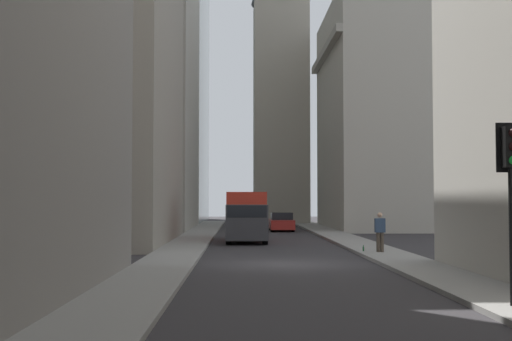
{
  "coord_description": "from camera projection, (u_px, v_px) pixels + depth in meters",
  "views": [
    {
      "loc": [
        -25.09,
        1.75,
        2.45
      ],
      "look_at": [
        12.5,
        0.86,
        4.06
      ],
      "focal_mm": 46.65,
      "sensor_mm": 36.0,
      "label": 1
    }
  ],
  "objects": [
    {
      "name": "ground_plane",
      "position": [
        287.0,
        264.0,
        24.99
      ],
      "size": [
        135.0,
        135.0,
        0.0
      ],
      "primitive_type": "plane",
      "color": "#302D30"
    },
    {
      "name": "sidewalk_right",
      "position": [
        167.0,
        262.0,
        24.89
      ],
      "size": [
        90.0,
        2.2,
        0.14
      ],
      "primitive_type": "cube",
      "color": "gray",
      "rests_on": "ground_plane"
    },
    {
      "name": "sidewalk_left",
      "position": [
        406.0,
        262.0,
        25.1
      ],
      "size": [
        90.0,
        2.2,
        0.14
      ],
      "primitive_type": "cube",
      "color": "gray",
      "rests_on": "ground_plane"
    },
    {
      "name": "building_left_far",
      "position": [
        388.0,
        118.0,
        55.61
      ],
      "size": [
        16.31,
        10.5,
        18.37
      ],
      "color": "#B7B2A5",
      "rests_on": "ground_plane"
    },
    {
      "name": "building_right_far",
      "position": [
        132.0,
        42.0,
        54.15
      ],
      "size": [
        15.2,
        10.5,
        30.4
      ],
      "color": "#B7B2A5",
      "rests_on": "ground_plane"
    },
    {
      "name": "building_right_midfar",
      "position": [
        82.0,
        19.0,
        37.08
      ],
      "size": [
        15.03,
        10.5,
        25.01
      ],
      "color": "gray",
      "rests_on": "ground_plane"
    },
    {
      "name": "church_spire",
      "position": [
        281.0,
        46.0,
        66.97
      ],
      "size": [
        5.93,
        5.93,
        34.25
      ],
      "color": "#A8A091",
      "rests_on": "ground_plane"
    },
    {
      "name": "delivery_truck",
      "position": [
        246.0,
        216.0,
        38.03
      ],
      "size": [
        6.46,
        2.25,
        2.84
      ],
      "color": "red",
      "rests_on": "ground_plane"
    },
    {
      "name": "sedan_red",
      "position": [
        281.0,
        222.0,
        50.75
      ],
      "size": [
        4.3,
        1.78,
        1.42
      ],
      "color": "maroon",
      "rests_on": "ground_plane"
    },
    {
      "name": "traffic_light_foreground",
      "position": [
        511.0,
        170.0,
        14.48
      ],
      "size": [
        0.43,
        0.52,
        4.0
      ],
      "color": "black",
      "rests_on": "sidewalk_left"
    },
    {
      "name": "pedestrian",
      "position": [
        380.0,
        230.0,
        29.0
      ],
      "size": [
        0.26,
        0.44,
        1.72
      ],
      "color": "#473D33",
      "rests_on": "sidewalk_left"
    },
    {
      "name": "discarded_bottle",
      "position": [
        363.0,
        249.0,
        29.39
      ],
      "size": [
        0.07,
        0.07,
        0.27
      ],
      "color": "#236033",
      "rests_on": "sidewalk_left"
    }
  ]
}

